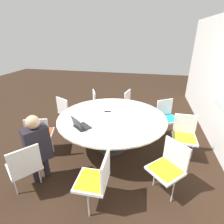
{
  "coord_description": "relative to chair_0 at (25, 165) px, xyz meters",
  "views": [
    {
      "loc": [
        3.09,
        0.66,
        2.27
      ],
      "look_at": [
        0.0,
        0.0,
        0.85
      ],
      "focal_mm": 28.0,
      "sensor_mm": 36.0,
      "label": 1
    }
  ],
  "objects": [
    {
      "name": "chair_8",
      "position": [
        -0.87,
        -0.31,
        0.0
      ],
      "size": [
        0.54,
        0.55,
        0.86
      ],
      "rotation": [
        0.0,
        0.0,
        14.46
      ],
      "color": "white",
      "rests_on": "ground_plane"
    },
    {
      "name": "chair_2",
      "position": [
        -0.44,
        2.07,
        0.0
      ],
      "size": [
        0.61,
        0.61,
        0.86
      ],
      "rotation": [
        0.0,
        0.0,
        10.21
      ],
      "color": "white",
      "rests_on": "ground_plane"
    },
    {
      "name": "chair_3",
      "position": [
        -1.41,
        2.43,
        0.0
      ],
      "size": [
        0.43,
        0.45,
        0.86
      ],
      "rotation": [
        0.0,
        0.0,
        10.96
      ],
      "color": "white",
      "rests_on": "ground_plane"
    },
    {
      "name": "chair_6",
      "position": [
        -2.66,
        0.37,
        0.0
      ],
      "size": [
        0.57,
        0.56,
        0.86
      ],
      "rotation": [
        0.0,
        0.0,
        12.99
      ],
      "color": "white",
      "rests_on": "ground_plane"
    },
    {
      "name": "chair_0",
      "position": [
        0.0,
        0.0,
        0.0
      ],
      "size": [
        0.61,
        0.6,
        0.86
      ],
      "rotation": [
        0.0,
        0.0,
        8.76
      ],
      "color": "white",
      "rests_on": "ground_plane"
    },
    {
      "name": "chair_5",
      "position": [
        -2.79,
        1.26,
        0.0
      ],
      "size": [
        0.52,
        0.51,
        0.86
      ],
      "rotation": [
        0.0,
        0.0,
        12.34
      ],
      "color": "white",
      "rests_on": "ground_plane"
    },
    {
      "name": "conference_table",
      "position": [
        -1.39,
        1.01,
        0.16
      ],
      "size": [
        2.16,
        2.16,
        0.75
      ],
      "color": "#333333",
      "rests_on": "ground_plane"
    },
    {
      "name": "chair_1",
      "position": [
        0.03,
        1.1,
        0.0
      ],
      "size": [
        0.45,
        0.43,
        0.86
      ],
      "rotation": [
        0.0,
        0.0,
        9.44
      ],
      "color": "white",
      "rests_on": "ground_plane"
    },
    {
      "name": "laptop",
      "position": [
        -0.82,
        0.56,
        0.29
      ],
      "size": [
        0.38,
        0.39,
        0.21
      ],
      "rotation": [
        0.0,
        0.0,
        4.04
      ],
      "color": "#232326",
      "rests_on": "conference_table"
    },
    {
      "name": "chair_4",
      "position": [
        -2.22,
        2.17,
        0.0
      ],
      "size": [
        0.59,
        0.6,
        0.86
      ],
      "rotation": [
        0.0,
        0.0,
        11.57
      ],
      "color": "white",
      "rests_on": "ground_plane"
    },
    {
      "name": "ground_plane",
      "position": [
        -1.39,
        1.01,
        -0.52
      ],
      "size": [
        16.0,
        16.0,
        0.0
      ],
      "primitive_type": "plane",
      "color": "black"
    },
    {
      "name": "cell_phone",
      "position": [
        -1.61,
        0.87,
        0.24
      ],
      "size": [
        0.11,
        0.15,
        0.01
      ],
      "color": "black",
      "rests_on": "conference_table"
    },
    {
      "name": "coffee_cup",
      "position": [
        -1.73,
        1.12,
        0.28
      ],
      "size": [
        0.09,
        0.09,
        0.09
      ],
      "color": "white",
      "rests_on": "conference_table"
    },
    {
      "name": "person_0",
      "position": [
        -0.24,
        0.08,
        0.19
      ],
      "size": [
        0.42,
        0.4,
        1.21
      ],
      "rotation": [
        0.0,
        0.0,
        8.76
      ],
      "color": "#231E28",
      "rests_on": "ground_plane"
    },
    {
      "name": "chair_7",
      "position": [
        -2.0,
        -0.27,
        0.0
      ],
      "size": [
        0.58,
        0.59,
        0.86
      ],
      "rotation": [
        0.0,
        0.0,
        13.65
      ],
      "color": "white",
      "rests_on": "ground_plane"
    }
  ]
}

